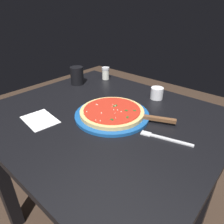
{
  "coord_description": "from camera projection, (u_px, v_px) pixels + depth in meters",
  "views": [
    {
      "loc": [
        -0.53,
        0.55,
        1.21
      ],
      "look_at": [
        -0.04,
        -0.01,
        0.8
      ],
      "focal_mm": 32.56,
      "sensor_mm": 36.0,
      "label": 1
    }
  ],
  "objects": [
    {
      "name": "fork",
      "position": [
        163.0,
        138.0,
        0.72
      ],
      "size": [
        0.18,
        0.07,
        0.0
      ],
      "color": "silver",
      "rests_on": "restaurant_table"
    },
    {
      "name": "parmesan_shaker",
      "position": [
        106.0,
        73.0,
        1.26
      ],
      "size": [
        0.05,
        0.05,
        0.07
      ],
      "color": "silver",
      "rests_on": "restaurant_table"
    },
    {
      "name": "ground_plane",
      "position": [
        106.0,
        224.0,
        1.25
      ],
      "size": [
        5.0,
        5.0,
        0.0
      ],
      "primitive_type": "plane",
      "color": "#38281E"
    },
    {
      "name": "cup_tall_drink",
      "position": [
        77.0,
        76.0,
        1.18
      ],
      "size": [
        0.08,
        0.08,
        0.1
      ],
      "primitive_type": "cylinder",
      "color": "black",
      "rests_on": "restaurant_table"
    },
    {
      "name": "pizza_server",
      "position": [
        149.0,
        118.0,
        0.81
      ],
      "size": [
        0.22,
        0.13,
        0.01
      ],
      "color": "silver",
      "rests_on": "serving_plate"
    },
    {
      "name": "cup_small_sauce",
      "position": [
        157.0,
        93.0,
        1.01
      ],
      "size": [
        0.06,
        0.06,
        0.06
      ],
      "primitive_type": "cylinder",
      "color": "silver",
      "rests_on": "restaurant_table"
    },
    {
      "name": "napkin_folded_right",
      "position": [
        40.0,
        120.0,
        0.84
      ],
      "size": [
        0.17,
        0.13,
        0.0
      ],
      "primitive_type": "cube",
      "rotation": [
        0.0,
        0.0,
        -0.12
      ],
      "color": "white",
      "rests_on": "restaurant_table"
    },
    {
      "name": "pizza",
      "position": [
        112.0,
        111.0,
        0.85
      ],
      "size": [
        0.27,
        0.27,
        0.02
      ],
      "color": "#DBB26B",
      "rests_on": "serving_plate"
    },
    {
      "name": "restaurant_table",
      "position": [
        104.0,
        142.0,
        0.95
      ],
      "size": [
        0.98,
        0.85,
        0.78
      ],
      "color": "black",
      "rests_on": "ground_plane"
    },
    {
      "name": "serving_plate",
      "position": [
        112.0,
        115.0,
        0.86
      ],
      "size": [
        0.31,
        0.31,
        0.01
      ],
      "primitive_type": "cylinder",
      "color": "#195199",
      "rests_on": "restaurant_table"
    }
  ]
}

